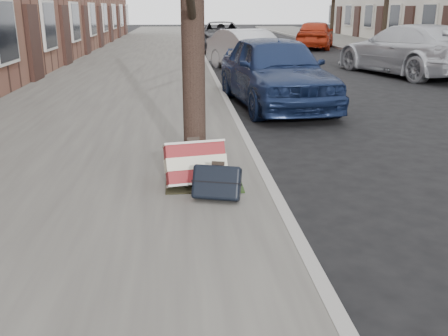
{
  "coord_description": "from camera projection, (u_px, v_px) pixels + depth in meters",
  "views": [
    {
      "loc": [
        -2.23,
        -4.21,
        2.02
      ],
      "look_at": [
        -1.8,
        0.8,
        0.4
      ],
      "focal_mm": 40.0,
      "sensor_mm": 36.0,
      "label": 1
    }
  ],
  "objects": [
    {
      "name": "near_sidewalk",
      "position": [
        141.0,
        62.0,
        18.7
      ],
      "size": [
        5.0,
        70.0,
        0.12
      ],
      "primitive_type": "cube",
      "color": "slate",
      "rests_on": "ground"
    },
    {
      "name": "suitcase_navy",
      "position": [
        217.0,
        182.0,
        5.11
      ],
      "size": [
        0.55,
        0.41,
        0.39
      ],
      "primitive_type": "cube",
      "rotation": [
        -0.42,
        0.0,
        -0.27
      ],
      "color": "black",
      "rests_on": "near_sidewalk"
    },
    {
      "name": "car_far_front",
      "position": [
        408.0,
        50.0,
        15.35
      ],
      "size": [
        3.47,
        5.72,
        1.55
      ],
      "primitive_type": "imported",
      "rotation": [
        0.0,
        0.0,
        3.4
      ],
      "color": "#B5B7BE",
      "rests_on": "ground"
    },
    {
      "name": "far_sidewalk",
      "position": [
        435.0,
        60.0,
        19.64
      ],
      "size": [
        4.0,
        70.0,
        0.12
      ],
      "primitive_type": "cube",
      "color": "slate",
      "rests_on": "ground"
    },
    {
      "name": "ground",
      "position": [
        417.0,
        227.0,
        4.8
      ],
      "size": [
        120.0,
        120.0,
        0.0
      ],
      "primitive_type": "plane",
      "color": "black",
      "rests_on": "ground"
    },
    {
      "name": "car_near_mid",
      "position": [
        249.0,
        50.0,
        16.42
      ],
      "size": [
        2.71,
        4.28,
        1.33
      ],
      "primitive_type": "imported",
      "rotation": [
        0.0,
        0.0,
        0.35
      ],
      "color": "#AEB0B6",
      "rests_on": "ground"
    },
    {
      "name": "suitcase_red",
      "position": [
        196.0,
        164.0,
        5.5
      ],
      "size": [
        0.71,
        0.48,
        0.51
      ],
      "primitive_type": "cube",
      "rotation": [
        -0.42,
        0.0,
        0.19
      ],
      "color": "maroon",
      "rests_on": "near_sidewalk"
    },
    {
      "name": "car_near_back",
      "position": [
        221.0,
        36.0,
        24.06
      ],
      "size": [
        2.5,
        5.04,
        1.37
      ],
      "primitive_type": "imported",
      "rotation": [
        0.0,
        0.0,
        -0.04
      ],
      "color": "#35353A",
      "rests_on": "ground"
    },
    {
      "name": "car_far_back",
      "position": [
        315.0,
        34.0,
        25.29
      ],
      "size": [
        3.0,
        4.54,
        1.43
      ],
      "primitive_type": "imported",
      "rotation": [
        0.0,
        0.0,
        2.8
      ],
      "color": "#99240F",
      "rests_on": "ground"
    },
    {
      "name": "car_near_front",
      "position": [
        275.0,
        71.0,
        10.5
      ],
      "size": [
        2.22,
        4.56,
        1.5
      ],
      "primitive_type": "imported",
      "rotation": [
        0.0,
        0.0,
        0.11
      ],
      "color": "#162348",
      "rests_on": "ground"
    },
    {
      "name": "dirt_patch",
      "position": [
        203.0,
        180.0,
        5.73
      ],
      "size": [
        0.85,
        0.85,
        0.02
      ],
      "primitive_type": "cube",
      "color": "black",
      "rests_on": "near_sidewalk"
    }
  ]
}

